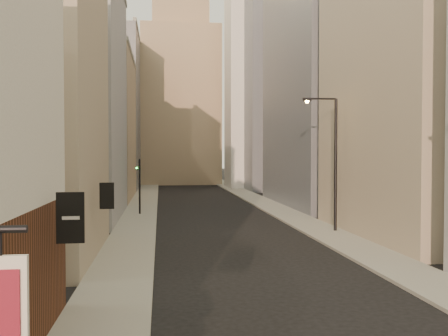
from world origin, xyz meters
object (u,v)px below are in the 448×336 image
clock_tower (180,88)px  traffic_light_left (140,176)px  streetlamp_mid (332,156)px  white_tower (252,72)px

clock_tower → traffic_light_left: size_ratio=8.98×
streetlamp_mid → traffic_light_left: 17.84m
clock_tower → streetlamp_mid: (8.08, -59.84, -12.33)m
clock_tower → white_tower: 17.83m
clock_tower → white_tower: size_ratio=1.08×
clock_tower → streetlamp_mid: size_ratio=4.83×
clock_tower → traffic_light_left: clock_tower is taller
white_tower → traffic_light_left: white_tower is taller
white_tower → streetlamp_mid: size_ratio=4.47×
streetlamp_mid → traffic_light_left: (-13.58, 11.42, -1.82)m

